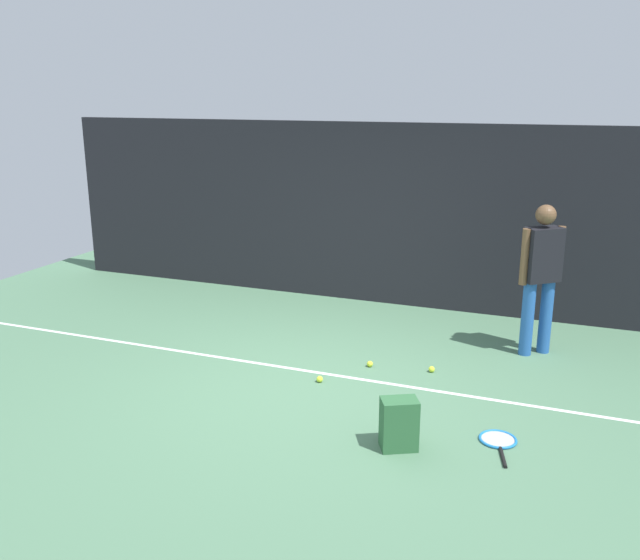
{
  "coord_description": "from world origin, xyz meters",
  "views": [
    {
      "loc": [
        2.42,
        -5.84,
        2.87
      ],
      "look_at": [
        0.0,
        0.4,
        1.0
      ],
      "focal_mm": 37.99,
      "sensor_mm": 36.0,
      "label": 1
    }
  ],
  "objects": [
    {
      "name": "back_fence",
      "position": [
        0.0,
        3.0,
        1.24
      ],
      "size": [
        10.0,
        0.1,
        2.48
      ],
      "primitive_type": "cube",
      "color": "black",
      "rests_on": "ground"
    },
    {
      "name": "tennis_ball_by_fence",
      "position": [
        0.47,
        0.68,
        0.03
      ],
      "size": [
        0.07,
        0.07,
        0.07
      ],
      "primitive_type": "sphere",
      "color": "#CCE033",
      "rests_on": "ground"
    },
    {
      "name": "ground_plane",
      "position": [
        0.0,
        0.0,
        0.0
      ],
      "size": [
        12.0,
        12.0,
        0.0
      ],
      "primitive_type": "plane",
      "color": "#4C7556"
    },
    {
      "name": "court_line",
      "position": [
        0.0,
        0.33,
        0.0
      ],
      "size": [
        9.0,
        0.05,
        0.0
      ],
      "primitive_type": "cube",
      "color": "white",
      "rests_on": "ground"
    },
    {
      "name": "backpack",
      "position": [
        1.19,
        -0.87,
        0.21
      ],
      "size": [
        0.36,
        0.37,
        0.44
      ],
      "rotation": [
        0.0,
        0.0,
        3.63
      ],
      "color": "#2D6038",
      "rests_on": "ground"
    },
    {
      "name": "tennis_player",
      "position": [
        2.09,
        1.74,
        0.97
      ],
      "size": [
        0.45,
        0.42,
        1.7
      ],
      "rotation": [
        0.0,
        0.0,
        0.68
      ],
      "color": "#2659A5",
      "rests_on": "ground"
    },
    {
      "name": "tennis_racket",
      "position": [
        1.97,
        -0.49,
        0.01
      ],
      "size": [
        0.39,
        0.64,
        0.03
      ],
      "rotation": [
        0.0,
        0.0,
        1.82
      ],
      "color": "black",
      "rests_on": "ground"
    },
    {
      "name": "tennis_ball_near_player",
      "position": [
        0.11,
        0.11,
        0.03
      ],
      "size": [
        0.07,
        0.07,
        0.07
      ],
      "primitive_type": "sphere",
      "color": "#CCE033",
      "rests_on": "ground"
    },
    {
      "name": "tennis_ball_mid_court",
      "position": [
        1.12,
        0.78,
        0.03
      ],
      "size": [
        0.07,
        0.07,
        0.07
      ],
      "primitive_type": "sphere",
      "color": "#CCE033",
      "rests_on": "ground"
    }
  ]
}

